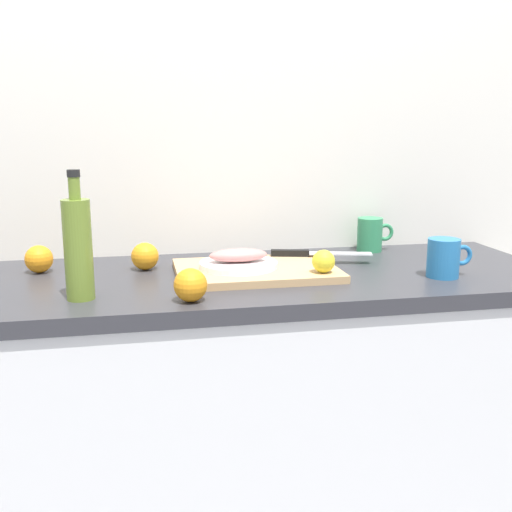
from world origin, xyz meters
The scene contains 13 objects.
back_wall centered at (0.00, 0.33, 1.25)m, with size 3.20×0.05×2.50m, color white.
kitchen_counter centered at (0.00, 0.00, 0.45)m, with size 2.00×0.60×0.90m.
cutting_board centered at (0.18, -0.01, 0.91)m, with size 0.42×0.30×0.02m, color tan.
white_plate centered at (0.13, 0.00, 0.93)m, with size 0.21×0.21×0.01m, color white.
fish_fillet centered at (0.13, 0.00, 0.95)m, with size 0.16×0.07×0.04m, color tan.
chef_knife centered at (0.35, 0.10, 0.93)m, with size 0.29×0.10×0.02m.
lemon_0 centered at (0.34, -0.10, 0.95)m, with size 0.06×0.06×0.06m, color yellow.
olive_oil_bottle centered at (-0.26, -0.16, 1.02)m, with size 0.06×0.06×0.30m.
coffee_mug_1 centered at (0.66, -0.13, 0.95)m, with size 0.12×0.08×0.10m.
coffee_mug_2 centered at (0.59, 0.23, 0.95)m, with size 0.12×0.08×0.11m.
orange_0 centered at (-0.39, 0.13, 0.94)m, with size 0.07×0.07×0.07m, color orange.
orange_1 centered at (-0.02, -0.23, 0.94)m, with size 0.08×0.08×0.08m, color orange.
orange_2 centered at (-0.11, 0.11, 0.94)m, with size 0.08×0.08×0.08m, color orange.
Camera 1 is at (-0.13, -1.56, 1.29)m, focal length 42.76 mm.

